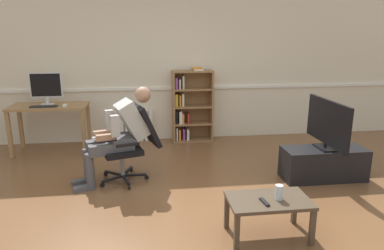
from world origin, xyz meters
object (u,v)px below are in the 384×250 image
at_px(tv_screen, 328,123).
at_px(drinking_glass, 279,192).
at_px(coffee_table, 269,204).
at_px(imac_monitor, 46,86).
at_px(keyboard, 44,106).
at_px(office_chair, 133,140).
at_px(radiator, 132,126).
at_px(computer_desk, 50,113).
at_px(spare_remote, 264,202).
at_px(tv_stand, 323,163).
at_px(person_seated, 119,133).
at_px(bookshelf, 190,106).
at_px(computer_mouse, 65,105).

relative_size(tv_screen, drinking_glass, 7.24).
bearing_deg(coffee_table, imac_monitor, 132.31).
bearing_deg(keyboard, office_chair, -40.06).
xyz_separation_m(keyboard, radiator, (1.29, 0.53, -0.50)).
bearing_deg(tv_screen, drinking_glass, 138.03).
xyz_separation_m(computer_desk, tv_screen, (3.79, -1.62, 0.11)).
relative_size(radiator, drinking_glass, 5.37).
bearing_deg(office_chair, tv_screen, 65.34).
height_order(computer_desk, spare_remote, computer_desk).
relative_size(tv_stand, tv_screen, 1.07).
bearing_deg(keyboard, person_seated, -44.91).
xyz_separation_m(person_seated, tv_screen, (2.61, -0.27, 0.10)).
bearing_deg(tv_screen, bookshelf, 38.16).
relative_size(computer_desk, spare_remote, 7.79).
relative_size(computer_desk, keyboard, 2.94).
xyz_separation_m(imac_monitor, coffee_table, (2.64, -2.90, -0.72)).
relative_size(person_seated, tv_screen, 1.21).
relative_size(computer_desk, computer_mouse, 11.69).
bearing_deg(drinking_glass, office_chair, 131.32).
height_order(imac_monitor, tv_stand, imac_monitor).
bearing_deg(person_seated, tv_screen, 66.91).
xyz_separation_m(imac_monitor, bookshelf, (2.30, 0.22, -0.43)).
relative_size(bookshelf, radiator, 1.75).
height_order(bookshelf, spare_remote, bookshelf).
bearing_deg(tv_screen, imac_monitor, 65.81).
bearing_deg(computer_mouse, tv_stand, -23.11).
bearing_deg(coffee_table, computer_desk, 132.73).
bearing_deg(spare_remote, drinking_glass, -168.45).
xyz_separation_m(keyboard, tv_screen, (3.82, -1.48, -0.02)).
height_order(bookshelf, office_chair, bookshelf).
height_order(radiator, spare_remote, radiator).
relative_size(keyboard, computer_mouse, 3.98).
xyz_separation_m(radiator, office_chair, (0.09, -1.69, 0.25)).
relative_size(person_seated, spare_remote, 8.01).
height_order(computer_desk, coffee_table, computer_desk).
relative_size(computer_mouse, radiator, 0.14).
bearing_deg(bookshelf, keyboard, -169.37).
bearing_deg(person_seated, tv_stand, 66.91).
bearing_deg(bookshelf, computer_desk, -172.64).
bearing_deg(radiator, computer_mouse, -152.49).
bearing_deg(computer_desk, computer_mouse, -23.80).
height_order(office_chair, coffee_table, office_chair).
distance_m(keyboard, tv_stand, 4.14).
distance_m(computer_desk, computer_mouse, 0.33).
height_order(bookshelf, tv_stand, bookshelf).
height_order(person_seated, tv_stand, person_seated).
bearing_deg(drinking_glass, imac_monitor, 133.07).
xyz_separation_m(keyboard, spare_remote, (2.58, -2.75, -0.38)).
relative_size(bookshelf, spare_remote, 8.58).
height_order(keyboard, computer_mouse, computer_mouse).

